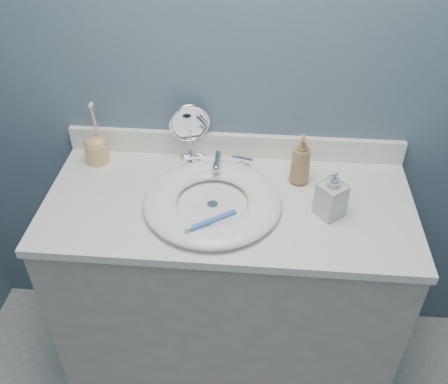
# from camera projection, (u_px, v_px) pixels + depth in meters

# --- Properties ---
(back_wall) EXTENTS (2.20, 0.02, 2.40)m
(back_wall) POSITION_uv_depth(u_px,v_px,m) (236.00, 74.00, 1.66)
(back_wall) COLOR slate
(back_wall) RESTS_ON ground
(vanity_cabinet) EXTENTS (1.20, 0.55, 0.85)m
(vanity_cabinet) POSITION_uv_depth(u_px,v_px,m) (228.00, 290.00, 1.93)
(vanity_cabinet) COLOR #B2ADA3
(vanity_cabinet) RESTS_ON ground
(countertop) EXTENTS (1.22, 0.57, 0.03)m
(countertop) POSITION_uv_depth(u_px,v_px,m) (229.00, 204.00, 1.66)
(countertop) COLOR white
(countertop) RESTS_ON vanity_cabinet
(backsplash) EXTENTS (1.22, 0.02, 0.09)m
(backsplash) POSITION_uv_depth(u_px,v_px,m) (234.00, 145.00, 1.82)
(backsplash) COLOR white
(backsplash) RESTS_ON countertop
(basin) EXTENTS (0.45, 0.45, 0.04)m
(basin) POSITION_uv_depth(u_px,v_px,m) (212.00, 201.00, 1.62)
(basin) COLOR white
(basin) RESTS_ON countertop
(drain) EXTENTS (0.04, 0.04, 0.01)m
(drain) POSITION_uv_depth(u_px,v_px,m) (213.00, 205.00, 1.62)
(drain) COLOR silver
(drain) RESTS_ON countertop
(faucet) EXTENTS (0.25, 0.13, 0.07)m
(faucet) POSITION_uv_depth(u_px,v_px,m) (218.00, 164.00, 1.76)
(faucet) COLOR silver
(faucet) RESTS_ON countertop
(makeup_mirror) EXTENTS (0.15, 0.08, 0.22)m
(makeup_mirror) POSITION_uv_depth(u_px,v_px,m) (190.00, 129.00, 1.77)
(makeup_mirror) COLOR silver
(makeup_mirror) RESTS_ON countertop
(soap_bottle_amber) EXTENTS (0.08, 0.08, 0.18)m
(soap_bottle_amber) POSITION_uv_depth(u_px,v_px,m) (301.00, 160.00, 1.67)
(soap_bottle_amber) COLOR #9B7446
(soap_bottle_amber) RESTS_ON countertop
(soap_bottle_clear) EXTENTS (0.11, 0.11, 0.17)m
(soap_bottle_clear) POSITION_uv_depth(u_px,v_px,m) (332.00, 193.00, 1.54)
(soap_bottle_clear) COLOR silver
(soap_bottle_clear) RESTS_ON countertop
(toothbrush_holder) EXTENTS (0.08, 0.08, 0.24)m
(toothbrush_holder) POSITION_uv_depth(u_px,v_px,m) (96.00, 149.00, 1.79)
(toothbrush_holder) COLOR tan
(toothbrush_holder) RESTS_ON countertop
(toothbrush_lying) EXTENTS (0.15, 0.11, 0.02)m
(toothbrush_lying) POSITION_uv_depth(u_px,v_px,m) (211.00, 221.00, 1.50)
(toothbrush_lying) COLOR #386FC9
(toothbrush_lying) RESTS_ON basin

